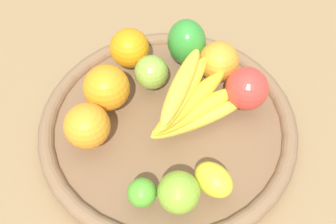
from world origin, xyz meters
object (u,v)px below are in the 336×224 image
at_px(banana_bunch, 190,102).
at_px(orange_1, 219,61).
at_px(orange_2, 108,86).
at_px(lime_0, 142,193).
at_px(apple_0, 247,89).
at_px(orange_0, 130,48).
at_px(orange_3, 87,126).
at_px(apple_2, 179,192).
at_px(apple_1, 151,72).
at_px(lemon_0, 214,180).
at_px(bell_pepper, 187,42).

height_order(banana_bunch, orange_1, banana_bunch).
bearing_deg(orange_2, orange_1, -53.78).
height_order(banana_bunch, lime_0, banana_bunch).
xyz_separation_m(apple_0, orange_0, (0.03, 0.24, -0.00)).
xyz_separation_m(orange_2, orange_3, (-0.09, -0.00, -0.00)).
xyz_separation_m(orange_2, apple_2, (-0.15, -0.18, -0.01)).
bearing_deg(apple_2, orange_3, 70.93).
height_order(apple_2, apple_1, apple_2).
height_order(lemon_0, lime_0, lemon_0).
height_order(orange_2, orange_1, orange_2).
distance_m(orange_2, apple_1, 0.09).
bearing_deg(orange_0, orange_2, -179.93).
distance_m(banana_bunch, lime_0, 0.18).
bearing_deg(banana_bunch, apple_1, 59.75).
distance_m(apple_2, bell_pepper, 0.31).
distance_m(apple_0, orange_3, 0.29).
height_order(orange_0, bell_pepper, bell_pepper).
bearing_deg(lemon_0, banana_bunch, 32.40).
bearing_deg(orange_0, orange_3, -179.31).
distance_m(apple_0, apple_1, 0.18).
relative_size(orange_3, orange_0, 1.02).
height_order(orange_1, apple_1, orange_1).
xyz_separation_m(lemon_0, orange_1, (0.24, 0.06, 0.01)).
bearing_deg(lemon_0, orange_1, 13.29).
height_order(lime_0, orange_0, orange_0).
xyz_separation_m(lemon_0, orange_3, (0.02, 0.23, 0.01)).
distance_m(lemon_0, bell_pepper, 0.29).
height_order(orange_3, bell_pepper, bell_pepper).
distance_m(lemon_0, banana_bunch, 0.15).
xyz_separation_m(orange_2, lemon_0, (-0.11, -0.23, -0.02)).
bearing_deg(lime_0, orange_2, 37.74).
distance_m(orange_3, orange_0, 0.19).
xyz_separation_m(banana_bunch, orange_0, (0.09, 0.15, -0.01)).
bearing_deg(banana_bunch, lemon_0, -147.60).
bearing_deg(lemon_0, bell_pepper, 26.02).
bearing_deg(bell_pepper, orange_1, 35.69).
distance_m(orange_2, orange_0, 0.10).
bearing_deg(orange_0, banana_bunch, -121.83).
bearing_deg(orange_2, apple_2, -129.72).
relative_size(orange_2, orange_1, 1.09).
distance_m(lemon_0, apple_1, 0.24).
height_order(apple_2, bell_pepper, bell_pepper).
xyz_separation_m(lemon_0, apple_1, (0.17, 0.17, 0.01)).
xyz_separation_m(banana_bunch, bell_pepper, (0.14, 0.05, 0.00)).
xyz_separation_m(apple_0, banana_bunch, (-0.07, 0.09, 0.01)).
xyz_separation_m(orange_1, bell_pepper, (0.02, 0.07, 0.01)).
bearing_deg(apple_0, apple_1, 94.21).
xyz_separation_m(orange_3, bell_pepper, (0.24, -0.10, 0.01)).
bearing_deg(orange_1, orange_3, 141.83).
relative_size(orange_3, lime_0, 1.70).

